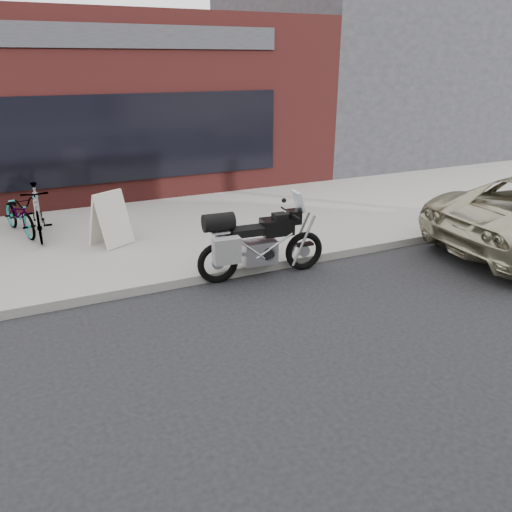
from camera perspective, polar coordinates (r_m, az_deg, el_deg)
ground at (r=5.52m, az=16.24°, el=-17.62°), size 120.00×120.00×0.00m
near_sidewalk at (r=11.06m, az=-7.60°, el=3.76°), size 44.00×6.00×0.15m
storefront at (r=17.15m, az=-22.10°, el=16.12°), size 14.00×10.07×4.50m
neighbour_building at (r=21.51m, az=13.41°, el=19.84°), size 10.00×10.00×6.00m
motorcycle at (r=8.17m, az=-0.19°, el=1.48°), size 2.24×0.72×1.41m
bicycle_front at (r=10.99m, az=-25.43°, el=4.36°), size 0.99×1.65×0.82m
bicycle_rear at (r=10.63m, az=-23.69°, el=4.68°), size 0.53×1.71×1.02m
sandwich_sign at (r=9.74m, az=-16.39°, el=4.18°), size 0.83×0.81×1.01m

